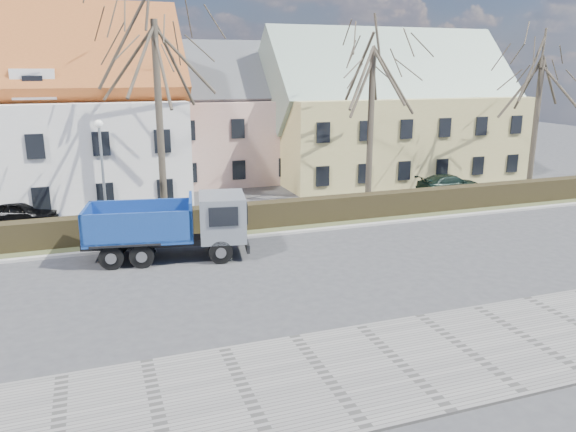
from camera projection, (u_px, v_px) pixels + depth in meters
name	position (u px, v px, depth m)	size (l,w,h in m)	color
ground	(243.00, 273.00, 22.75)	(120.00, 120.00, 0.00)	#39393C
sidewalk_near	(326.00, 377.00, 14.99)	(80.00, 5.00, 0.08)	gray
curb_far	(218.00, 240.00, 26.92)	(80.00, 0.30, 0.12)	#AFACA5
grass_strip	(212.00, 231.00, 28.38)	(80.00, 3.00, 0.10)	#454C2B
hedge	(212.00, 221.00, 28.05)	(60.00, 0.90, 1.30)	black
building_pink	(224.00, 125.00, 41.24)	(10.80, 8.80, 8.00)	#D0A193
building_yellow	(389.00, 120.00, 42.31)	(18.80, 10.80, 8.50)	tan
tree_1	(159.00, 103.00, 28.23)	(9.20, 9.20, 12.65)	#423A2E
tree_2	(371.00, 113.00, 32.31)	(8.00, 8.00, 11.00)	#423A2E
tree_3	(537.00, 113.00, 36.24)	(7.60, 7.60, 10.45)	#423A2E
dump_truck	(162.00, 227.00, 24.13)	(7.11, 2.64, 2.85)	navy
streetlight	(103.00, 179.00, 26.79)	(0.45, 0.45, 5.79)	gray
cart_frame	(146.00, 247.00, 24.95)	(0.69, 0.39, 0.63)	silver
parked_car_a	(21.00, 212.00, 29.76)	(1.50, 3.73, 1.27)	black
parked_car_b	(449.00, 184.00, 36.77)	(1.83, 4.50, 1.31)	black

